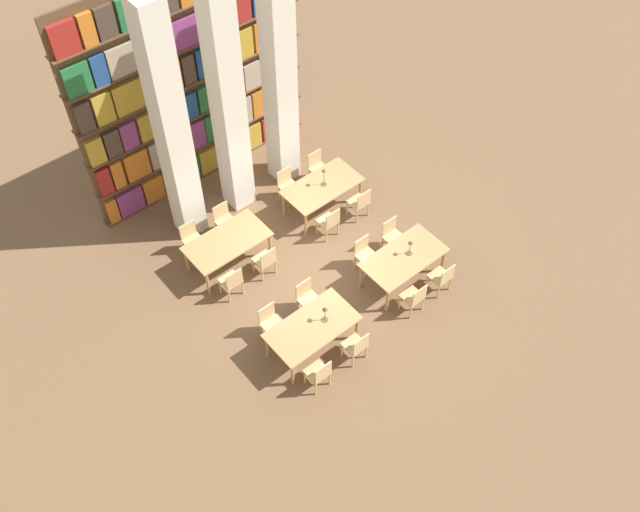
% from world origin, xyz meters
% --- Properties ---
extents(ground_plane, '(40.00, 40.00, 0.00)m').
position_xyz_m(ground_plane, '(0.00, 0.00, 0.00)').
color(ground_plane, brown).
extents(bookshelf_bank, '(5.84, 0.35, 5.50)m').
position_xyz_m(bookshelf_bank, '(0.01, 4.28, 2.65)').
color(bookshelf_bank, brown).
rests_on(bookshelf_bank, ground_plane).
extents(pillar_left, '(0.58, 0.58, 6.00)m').
position_xyz_m(pillar_left, '(-1.39, 2.94, 3.00)').
color(pillar_left, silver).
rests_on(pillar_left, ground_plane).
extents(pillar_center, '(0.58, 0.58, 6.00)m').
position_xyz_m(pillar_center, '(0.00, 2.94, 3.00)').
color(pillar_center, silver).
rests_on(pillar_center, ground_plane).
extents(pillar_right, '(0.58, 0.58, 6.00)m').
position_xyz_m(pillar_right, '(1.39, 2.94, 3.00)').
color(pillar_right, silver).
rests_on(pillar_right, ground_plane).
extents(reading_table_0, '(1.85, 0.99, 0.77)m').
position_xyz_m(reading_table_0, '(-1.32, -1.47, 0.69)').
color(reading_table_0, tan).
rests_on(reading_table_0, ground_plane).
extents(chair_0, '(0.42, 0.40, 0.89)m').
position_xyz_m(chair_0, '(-1.78, -2.26, 0.48)').
color(chair_0, tan).
rests_on(chair_0, ground_plane).
extents(chair_1, '(0.42, 0.40, 0.89)m').
position_xyz_m(chair_1, '(-1.78, -0.69, 0.48)').
color(chair_1, tan).
rests_on(chair_1, ground_plane).
extents(chair_2, '(0.42, 0.40, 0.89)m').
position_xyz_m(chair_2, '(-0.81, -2.26, 0.48)').
color(chair_2, tan).
rests_on(chair_2, ground_plane).
extents(chair_3, '(0.42, 0.40, 0.89)m').
position_xyz_m(chair_3, '(-0.81, -0.69, 0.48)').
color(chair_3, tan).
rests_on(chair_3, ground_plane).
extents(desk_lamp_0, '(0.14, 0.14, 0.42)m').
position_xyz_m(desk_lamp_0, '(-1.02, -1.52, 1.05)').
color(desk_lamp_0, brown).
rests_on(desk_lamp_0, reading_table_0).
extents(reading_table_1, '(1.85, 0.99, 0.77)m').
position_xyz_m(reading_table_1, '(1.33, -1.36, 0.69)').
color(reading_table_1, tan).
rests_on(reading_table_1, ground_plane).
extents(chair_4, '(0.42, 0.40, 0.89)m').
position_xyz_m(chair_4, '(0.92, -2.14, 0.48)').
color(chair_4, tan).
rests_on(chair_4, ground_plane).
extents(chair_5, '(0.42, 0.40, 0.89)m').
position_xyz_m(chair_5, '(0.92, -0.58, 0.48)').
color(chair_5, tan).
rests_on(chair_5, ground_plane).
extents(chair_6, '(0.42, 0.40, 0.89)m').
position_xyz_m(chair_6, '(1.75, -2.14, 0.48)').
color(chair_6, tan).
rests_on(chair_6, ground_plane).
extents(chair_7, '(0.42, 0.40, 0.89)m').
position_xyz_m(chair_7, '(1.75, -0.58, 0.48)').
color(chair_7, tan).
rests_on(chair_7, ground_plane).
extents(desk_lamp_1, '(0.14, 0.14, 0.41)m').
position_xyz_m(desk_lamp_1, '(1.48, -1.37, 1.04)').
color(desk_lamp_1, brown).
rests_on(desk_lamp_1, reading_table_1).
extents(reading_table_2, '(1.85, 0.99, 0.77)m').
position_xyz_m(reading_table_2, '(-1.33, 1.45, 0.69)').
color(reading_table_2, tan).
rests_on(reading_table_2, ground_plane).
extents(chair_8, '(0.42, 0.40, 0.89)m').
position_xyz_m(chair_8, '(-1.78, 0.67, 0.48)').
color(chair_8, tan).
rests_on(chair_8, ground_plane).
extents(chair_9, '(0.42, 0.40, 0.89)m').
position_xyz_m(chair_9, '(-1.78, 2.23, 0.48)').
color(chair_9, tan).
rests_on(chair_9, ground_plane).
extents(chair_10, '(0.42, 0.40, 0.89)m').
position_xyz_m(chair_10, '(-0.89, 0.67, 0.48)').
color(chair_10, tan).
rests_on(chair_10, ground_plane).
extents(chair_11, '(0.42, 0.40, 0.89)m').
position_xyz_m(chair_11, '(-0.89, 2.23, 0.48)').
color(chair_11, tan).
rests_on(chair_11, ground_plane).
extents(reading_table_3, '(1.85, 0.99, 0.77)m').
position_xyz_m(reading_table_3, '(1.37, 1.42, 0.69)').
color(reading_table_3, tan).
rests_on(reading_table_3, ground_plane).
extents(chair_12, '(0.42, 0.40, 0.89)m').
position_xyz_m(chair_12, '(0.93, 0.64, 0.48)').
color(chair_12, tan).
rests_on(chair_12, ground_plane).
extents(chair_13, '(0.42, 0.40, 0.89)m').
position_xyz_m(chair_13, '(0.93, 2.20, 0.48)').
color(chair_13, tan).
rests_on(chair_13, ground_plane).
extents(chair_14, '(0.42, 0.40, 0.89)m').
position_xyz_m(chair_14, '(1.88, 0.64, 0.48)').
color(chair_14, tan).
rests_on(chair_14, ground_plane).
extents(chair_15, '(0.42, 0.40, 0.89)m').
position_xyz_m(chair_15, '(1.88, 2.20, 0.48)').
color(chair_15, tan).
rests_on(chair_15, ground_plane).
extents(desk_lamp_2, '(0.14, 0.14, 0.50)m').
position_xyz_m(desk_lamp_2, '(1.42, 1.41, 1.10)').
color(desk_lamp_2, brown).
rests_on(desk_lamp_2, reading_table_3).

